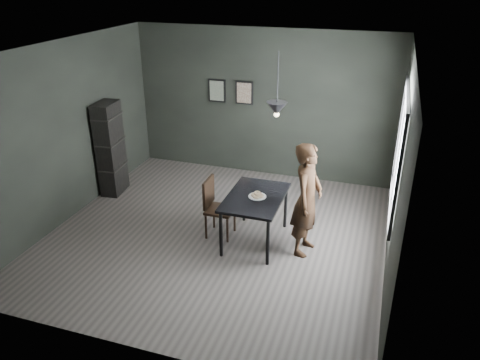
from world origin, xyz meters
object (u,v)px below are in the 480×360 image
(cafe_table, at_px, (255,201))
(white_plate, at_px, (257,197))
(wood_chair, at_px, (215,204))
(pendant_lamp, at_px, (277,109))
(shelf_unit, at_px, (110,149))
(woman, at_px, (307,200))

(cafe_table, xyz_separation_m, white_plate, (0.04, -0.03, 0.08))
(wood_chair, relative_size, pendant_lamp, 1.07)
(white_plate, bearing_deg, wood_chair, 177.54)
(cafe_table, relative_size, shelf_unit, 0.72)
(woman, relative_size, shelf_unit, 0.99)
(wood_chair, xyz_separation_m, shelf_unit, (-2.29, 0.84, 0.31))
(cafe_table, height_order, white_plate, white_plate)
(white_plate, distance_m, pendant_lamp, 1.32)
(white_plate, relative_size, shelf_unit, 0.14)
(woman, height_order, pendant_lamp, pendant_lamp)
(cafe_table, distance_m, woman, 0.77)
(shelf_unit, bearing_deg, woman, -19.72)
(cafe_table, bearing_deg, white_plate, -35.49)
(white_plate, xyz_separation_m, wood_chair, (-0.67, 0.03, -0.23))
(cafe_table, xyz_separation_m, woman, (0.76, -0.03, 0.16))
(wood_chair, bearing_deg, pendant_lamp, 5.91)
(pendant_lamp, bearing_deg, cafe_table, -158.20)
(woman, xyz_separation_m, wood_chair, (-1.39, 0.03, -0.30))
(cafe_table, xyz_separation_m, shelf_unit, (-2.92, 0.84, 0.16))
(cafe_table, height_order, wood_chair, wood_chair)
(shelf_unit, distance_m, pendant_lamp, 3.47)
(cafe_table, distance_m, white_plate, 0.10)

